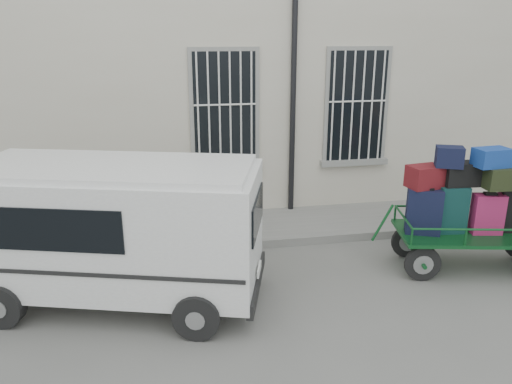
{
  "coord_description": "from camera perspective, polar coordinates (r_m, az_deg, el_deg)",
  "views": [
    {
      "loc": [
        -1.6,
        -6.66,
        3.68
      ],
      "look_at": [
        -0.16,
        1.0,
        1.19
      ],
      "focal_mm": 35.0,
      "sensor_mm": 36.0,
      "label": 1
    }
  ],
  "objects": [
    {
      "name": "van",
      "position": [
        7.14,
        -15.82,
        -3.66
      ],
      "size": [
        4.29,
        2.73,
        2.02
      ],
      "rotation": [
        0.0,
        0.0,
        -0.29
      ],
      "color": "silver",
      "rests_on": "ground"
    },
    {
      "name": "building",
      "position": [
        12.28,
        -3.29,
        14.53
      ],
      "size": [
        24.0,
        5.15,
        6.0
      ],
      "color": "beige",
      "rests_on": "ground"
    },
    {
      "name": "luggage_cart",
      "position": [
        8.58,
        24.04,
        -1.58
      ],
      "size": [
        2.98,
        1.62,
        2.03
      ],
      "rotation": [
        0.0,
        0.0,
        -0.21
      ],
      "color": "black",
      "rests_on": "ground"
    },
    {
      "name": "sidewalk",
      "position": [
        9.69,
        -0.42,
        -4.08
      ],
      "size": [
        24.0,
        1.7,
        0.15
      ],
      "primitive_type": "cube",
      "color": "slate",
      "rests_on": "ground"
    },
    {
      "name": "ground",
      "position": [
        7.77,
        2.54,
        -10.53
      ],
      "size": [
        80.0,
        80.0,
        0.0
      ],
      "primitive_type": "plane",
      "color": "#61615D",
      "rests_on": "ground"
    }
  ]
}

